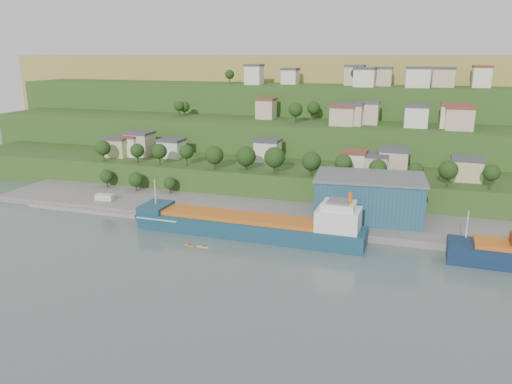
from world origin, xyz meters
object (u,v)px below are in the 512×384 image
at_px(warehouse, 369,197).
at_px(kayak_orange, 189,245).
at_px(cargo_ship_near, 255,227).
at_px(caravan, 105,198).

height_order(warehouse, kayak_orange, warehouse).
height_order(cargo_ship_near, caravan, cargo_ship_near).
height_order(cargo_ship_near, warehouse, warehouse).
bearing_deg(warehouse, kayak_orange, -148.16).
distance_m(cargo_ship_near, warehouse, 35.05).
height_order(caravan, kayak_orange, caravan).
bearing_deg(cargo_ship_near, caravan, 169.18).
xyz_separation_m(warehouse, kayak_orange, (-42.65, -31.96, -8.21)).
bearing_deg(caravan, warehouse, 1.13).
bearing_deg(warehouse, caravan, -179.50).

